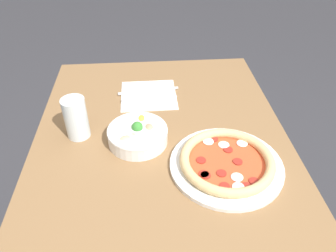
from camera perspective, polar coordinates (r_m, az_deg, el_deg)
dining_table at (r=1.02m, az=-0.87°, el=-9.44°), size 1.11×0.76×0.75m
pizza at (r=0.89m, az=10.17°, el=-6.23°), size 0.30×0.30×0.04m
bowl at (r=0.95m, az=-5.28°, el=-1.42°), size 0.18×0.18×0.07m
napkin at (r=1.17m, az=-3.39°, el=5.39°), size 0.19×0.19×0.00m
fork at (r=1.14m, az=-3.24°, el=4.78°), size 0.03×0.19×0.00m
knife at (r=1.19m, az=-2.97°, el=6.21°), size 0.04×0.22×0.01m
glass at (r=0.99m, az=-15.74°, el=1.34°), size 0.07×0.07×0.13m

